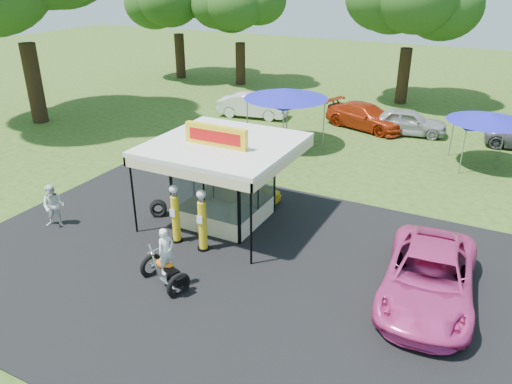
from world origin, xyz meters
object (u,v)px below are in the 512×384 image
at_px(spectator_west, 54,206).
at_px(tent_east, 489,118).
at_px(bg_car_b, 366,116).
at_px(gas_pump_right, 202,222).
at_px(gas_pump_left, 175,215).
at_px(gas_station_kiosk, 224,180).
at_px(kiosk_car, 250,190).
at_px(bg_car_c, 407,122).
at_px(bg_car_a, 253,106).
at_px(pink_sedan, 429,277).
at_px(motorcycle, 166,264).
at_px(tent_west, 286,94).

xyz_separation_m(spectator_west, tent_east, (14.58, 15.08, 1.70)).
bearing_deg(bg_car_b, gas_pump_right, -165.37).
distance_m(gas_pump_left, bg_car_b, 17.69).
bearing_deg(tent_east, gas_pump_left, -124.44).
xyz_separation_m(gas_station_kiosk, kiosk_car, (-0.00, 2.21, -1.30)).
distance_m(spectator_west, bg_car_c, 21.22).
height_order(bg_car_a, tent_east, tent_east).
bearing_deg(pink_sedan, bg_car_c, 99.32).
xyz_separation_m(gas_pump_left, tent_east, (9.52, 13.87, 1.47)).
relative_size(pink_sedan, tent_east, 1.42).
distance_m(gas_station_kiosk, gas_pump_left, 2.60).
bearing_deg(kiosk_car, bg_car_a, 27.02).
xyz_separation_m(motorcycle, bg_car_a, (-6.82, 19.14, -0.07)).
relative_size(gas_station_kiosk, bg_car_a, 1.12).
bearing_deg(kiosk_car, spectator_west, 135.25).
height_order(gas_pump_left, bg_car_c, gas_pump_left).
distance_m(gas_pump_left, pink_sedan, 9.11).
bearing_deg(bg_car_a, motorcycle, -169.80).
height_order(spectator_west, bg_car_c, spectator_west).
xyz_separation_m(bg_car_c, tent_east, (4.61, -3.66, 1.80)).
relative_size(motorcycle, spectator_west, 1.24).
bearing_deg(spectator_west, motorcycle, -38.21).
distance_m(gas_pump_right, kiosk_car, 4.75).
bearing_deg(tent_west, bg_car_c, 42.32).
bearing_deg(tent_west, gas_pump_right, -79.72).
distance_m(motorcycle, spectator_west, 6.62).
distance_m(bg_car_c, tent_east, 6.16).
xyz_separation_m(gas_pump_right, spectator_west, (-6.29, -1.16, -0.27)).
relative_size(gas_station_kiosk, tent_west, 1.13).
bearing_deg(tent_east, motorcycle, -116.27).
distance_m(gas_station_kiosk, bg_car_a, 15.48).
height_order(gas_pump_left, spectator_west, gas_pump_left).
relative_size(bg_car_a, bg_car_c, 1.03).
relative_size(motorcycle, bg_car_b, 0.41).
bearing_deg(spectator_west, bg_car_c, 35.39).
xyz_separation_m(bg_car_c, tent_west, (-5.90, -5.37, 2.23)).
relative_size(tent_west, tent_east, 1.16).
relative_size(gas_pump_left, kiosk_car, 0.84).
height_order(gas_pump_left, pink_sedan, gas_pump_left).
bearing_deg(bg_car_b, pink_sedan, -140.01).
xyz_separation_m(pink_sedan, spectator_west, (-14.14, -1.85, 0.09)).
bearing_deg(bg_car_b, bg_car_a, 115.00).
bearing_deg(bg_car_a, gas_station_kiosk, -166.12).
height_order(gas_pump_left, motorcycle, gas_pump_left).
height_order(gas_station_kiosk, motorcycle, gas_station_kiosk).
xyz_separation_m(gas_pump_right, pink_sedan, (7.86, 0.70, -0.36)).
bearing_deg(bg_car_b, motorcycle, -164.40).
height_order(pink_sedan, bg_car_c, pink_sedan).
xyz_separation_m(gas_station_kiosk, bg_car_a, (-6.11, 14.19, -0.99)).
relative_size(gas_pump_left, tent_west, 0.49).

